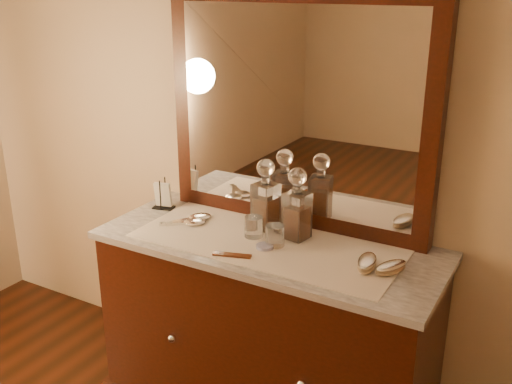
% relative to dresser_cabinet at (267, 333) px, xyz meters
% --- Properties ---
extents(dresser_cabinet, '(1.40, 0.55, 0.82)m').
position_rel_dresser_cabinet_xyz_m(dresser_cabinet, '(0.00, 0.00, 0.00)').
color(dresser_cabinet, black).
rests_on(dresser_cabinet, floor).
extents(knob_left, '(0.04, 0.04, 0.04)m').
position_rel_dresser_cabinet_xyz_m(knob_left, '(-0.30, -0.28, 0.04)').
color(knob_left, silver).
rests_on(knob_left, dresser_cabinet).
extents(knob_right, '(0.04, 0.04, 0.04)m').
position_rel_dresser_cabinet_xyz_m(knob_right, '(0.30, -0.28, 0.04)').
color(knob_right, silver).
rests_on(knob_right, dresser_cabinet).
extents(marble_top, '(1.44, 0.59, 0.03)m').
position_rel_dresser_cabinet_xyz_m(marble_top, '(0.00, 0.00, 0.42)').
color(marble_top, silver).
rests_on(marble_top, dresser_cabinet).
extents(mirror_frame, '(1.20, 0.08, 1.00)m').
position_rel_dresser_cabinet_xyz_m(mirror_frame, '(0.00, 0.25, 0.94)').
color(mirror_frame, black).
rests_on(mirror_frame, marble_top).
extents(mirror_glass, '(1.06, 0.01, 0.86)m').
position_rel_dresser_cabinet_xyz_m(mirror_glass, '(0.00, 0.21, 0.94)').
color(mirror_glass, white).
rests_on(mirror_glass, marble_top).
extents(lace_runner, '(1.10, 0.45, 0.00)m').
position_rel_dresser_cabinet_xyz_m(lace_runner, '(0.00, -0.02, 0.44)').
color(lace_runner, silver).
rests_on(lace_runner, marble_top).
extents(pin_dish, '(0.08, 0.08, 0.01)m').
position_rel_dresser_cabinet_xyz_m(pin_dish, '(0.02, -0.06, 0.45)').
color(pin_dish, silver).
rests_on(pin_dish, lace_runner).
extents(comb, '(0.15, 0.07, 0.01)m').
position_rel_dresser_cabinet_xyz_m(comb, '(-0.06, -0.19, 0.45)').
color(comb, '#652D12').
rests_on(comb, lace_runner).
extents(napkin_rack, '(0.11, 0.08, 0.14)m').
position_rel_dresser_cabinet_xyz_m(napkin_rack, '(-0.61, 0.09, 0.50)').
color(napkin_rack, black).
rests_on(napkin_rack, marble_top).
extents(decanter_left, '(0.11, 0.11, 0.31)m').
position_rel_dresser_cabinet_xyz_m(decanter_left, '(-0.08, 0.12, 0.56)').
color(decanter_left, brown).
rests_on(decanter_left, lace_runner).
extents(decanter_right, '(0.11, 0.11, 0.31)m').
position_rel_dresser_cabinet_xyz_m(decanter_right, '(0.09, 0.09, 0.56)').
color(decanter_right, brown).
rests_on(decanter_right, lace_runner).
extents(brush_near, '(0.09, 0.16, 0.04)m').
position_rel_dresser_cabinet_xyz_m(brush_near, '(0.43, -0.03, 0.46)').
color(brush_near, '#8F7657').
rests_on(brush_near, lace_runner).
extents(brush_far, '(0.12, 0.15, 0.04)m').
position_rel_dresser_cabinet_xyz_m(brush_far, '(0.52, -0.02, 0.46)').
color(brush_far, '#8F7657').
rests_on(brush_far, lace_runner).
extents(hand_mirror_outer, '(0.16, 0.21, 0.02)m').
position_rel_dresser_cabinet_xyz_m(hand_mirror_outer, '(-0.39, 0.04, 0.45)').
color(hand_mirror_outer, silver).
rests_on(hand_mirror_outer, lace_runner).
extents(hand_mirror_inner, '(0.19, 0.16, 0.02)m').
position_rel_dresser_cabinet_xyz_m(hand_mirror_inner, '(-0.38, -0.01, 0.45)').
color(hand_mirror_inner, silver).
rests_on(hand_mirror_inner, lace_runner).
extents(tumblers, '(0.20, 0.11, 0.09)m').
position_rel_dresser_cabinet_xyz_m(tumblers, '(-0.02, -0.01, 0.49)').
color(tumblers, white).
rests_on(tumblers, lace_runner).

